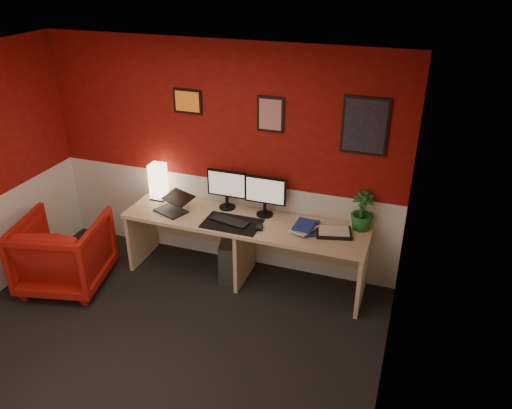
{
  "coord_description": "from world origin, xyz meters",
  "views": [
    {
      "loc": [
        2.03,
        -2.9,
        3.27
      ],
      "look_at": [
        0.6,
        1.21,
        1.05
      ],
      "focal_mm": 35.16,
      "sensor_mm": 36.0,
      "label": 1
    }
  ],
  "objects_px": {
    "laptop": "(170,203)",
    "potted_plant": "(362,211)",
    "shoji_lamp": "(158,182)",
    "armchair": "(64,252)",
    "monitor_right": "(265,190)",
    "monitor_left": "(227,184)",
    "desk": "(245,250)",
    "zen_tray": "(334,232)",
    "pc_tower": "(231,257)"
  },
  "relations": [
    {
      "from": "laptop",
      "to": "potted_plant",
      "type": "relative_size",
      "value": 0.81
    },
    {
      "from": "pc_tower",
      "to": "armchair",
      "type": "bearing_deg",
      "value": -168.54
    },
    {
      "from": "laptop",
      "to": "zen_tray",
      "type": "distance_m",
      "value": 1.77
    },
    {
      "from": "shoji_lamp",
      "to": "armchair",
      "type": "height_order",
      "value": "shoji_lamp"
    },
    {
      "from": "potted_plant",
      "to": "pc_tower",
      "type": "xyz_separation_m",
      "value": [
        -1.35,
        -0.21,
        -0.71
      ]
    },
    {
      "from": "desk",
      "to": "laptop",
      "type": "height_order",
      "value": "laptop"
    },
    {
      "from": "laptop",
      "to": "monitor_left",
      "type": "relative_size",
      "value": 0.57
    },
    {
      "from": "shoji_lamp",
      "to": "potted_plant",
      "type": "distance_m",
      "value": 2.27
    },
    {
      "from": "desk",
      "to": "laptop",
      "type": "relative_size",
      "value": 7.88
    },
    {
      "from": "laptop",
      "to": "monitor_right",
      "type": "bearing_deg",
      "value": 36.75
    },
    {
      "from": "monitor_left",
      "to": "pc_tower",
      "type": "bearing_deg",
      "value": -61.55
    },
    {
      "from": "monitor_left",
      "to": "monitor_right",
      "type": "bearing_deg",
      "value": -2.88
    },
    {
      "from": "desk",
      "to": "armchair",
      "type": "height_order",
      "value": "armchair"
    },
    {
      "from": "monitor_right",
      "to": "zen_tray",
      "type": "xyz_separation_m",
      "value": [
        0.78,
        -0.15,
        -0.28
      ]
    },
    {
      "from": "laptop",
      "to": "monitor_left",
      "type": "distance_m",
      "value": 0.64
    },
    {
      "from": "desk",
      "to": "laptop",
      "type": "distance_m",
      "value": 0.95
    },
    {
      "from": "monitor_left",
      "to": "desk",
      "type": "bearing_deg",
      "value": -37.33
    },
    {
      "from": "zen_tray",
      "to": "armchair",
      "type": "bearing_deg",
      "value": -164.61
    },
    {
      "from": "desk",
      "to": "shoji_lamp",
      "type": "xyz_separation_m",
      "value": [
        -1.1,
        0.18,
        0.56
      ]
    },
    {
      "from": "shoji_lamp",
      "to": "armchair",
      "type": "relative_size",
      "value": 0.46
    },
    {
      "from": "armchair",
      "to": "potted_plant",
      "type": "bearing_deg",
      "value": -175.21
    },
    {
      "from": "shoji_lamp",
      "to": "armchair",
      "type": "bearing_deg",
      "value": -127.92
    },
    {
      "from": "laptop",
      "to": "zen_tray",
      "type": "height_order",
      "value": "laptop"
    },
    {
      "from": "monitor_left",
      "to": "potted_plant",
      "type": "xyz_separation_m",
      "value": [
        1.46,
        0.01,
        -0.09
      ]
    },
    {
      "from": "potted_plant",
      "to": "shoji_lamp",
      "type": "bearing_deg",
      "value": -178.74
    },
    {
      "from": "monitor_right",
      "to": "potted_plant",
      "type": "height_order",
      "value": "monitor_right"
    },
    {
      "from": "zen_tray",
      "to": "laptop",
      "type": "bearing_deg",
      "value": -176.32
    },
    {
      "from": "zen_tray",
      "to": "pc_tower",
      "type": "distance_m",
      "value": 1.23
    },
    {
      "from": "laptop",
      "to": "potted_plant",
      "type": "height_order",
      "value": "potted_plant"
    },
    {
      "from": "potted_plant",
      "to": "pc_tower",
      "type": "relative_size",
      "value": 0.91
    },
    {
      "from": "shoji_lamp",
      "to": "zen_tray",
      "type": "height_order",
      "value": "shoji_lamp"
    },
    {
      "from": "shoji_lamp",
      "to": "laptop",
      "type": "height_order",
      "value": "shoji_lamp"
    },
    {
      "from": "armchair",
      "to": "zen_tray",
      "type": "bearing_deg",
      "value": -177.41
    },
    {
      "from": "monitor_right",
      "to": "armchair",
      "type": "xyz_separation_m",
      "value": [
        -1.95,
        -0.9,
        -0.63
      ]
    },
    {
      "from": "zen_tray",
      "to": "pc_tower",
      "type": "xyz_separation_m",
      "value": [
        -1.12,
        -0.02,
        -0.52
      ]
    },
    {
      "from": "desk",
      "to": "laptop",
      "type": "xyz_separation_m",
      "value": [
        -0.82,
        -0.07,
        0.47
      ]
    },
    {
      "from": "monitor_left",
      "to": "monitor_right",
      "type": "relative_size",
      "value": 1.0
    },
    {
      "from": "monitor_right",
      "to": "pc_tower",
      "type": "distance_m",
      "value": 0.88
    },
    {
      "from": "shoji_lamp",
      "to": "laptop",
      "type": "relative_size",
      "value": 1.21
    },
    {
      "from": "desk",
      "to": "monitor_left",
      "type": "relative_size",
      "value": 4.48
    },
    {
      "from": "desk",
      "to": "pc_tower",
      "type": "relative_size",
      "value": 5.78
    },
    {
      "from": "monitor_left",
      "to": "zen_tray",
      "type": "height_order",
      "value": "monitor_left"
    },
    {
      "from": "monitor_right",
      "to": "armchair",
      "type": "distance_m",
      "value": 2.24
    },
    {
      "from": "laptop",
      "to": "pc_tower",
      "type": "distance_m",
      "value": 0.9
    },
    {
      "from": "shoji_lamp",
      "to": "laptop",
      "type": "xyz_separation_m",
      "value": [
        0.28,
        -0.25,
        -0.09
      ]
    },
    {
      "from": "desk",
      "to": "monitor_right",
      "type": "bearing_deg",
      "value": 49.65
    },
    {
      "from": "monitor_left",
      "to": "laptop",
      "type": "bearing_deg",
      "value": -151.92
    },
    {
      "from": "monitor_right",
      "to": "pc_tower",
      "type": "height_order",
      "value": "monitor_right"
    },
    {
      "from": "monitor_right",
      "to": "monitor_left",
      "type": "bearing_deg",
      "value": 177.12
    },
    {
      "from": "shoji_lamp",
      "to": "monitor_right",
      "type": "distance_m",
      "value": 1.26
    }
  ]
}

